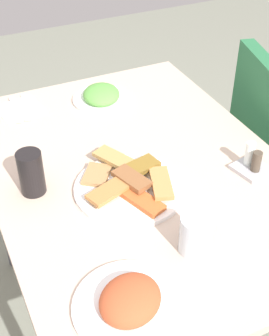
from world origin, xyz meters
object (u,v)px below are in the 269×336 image
at_px(paper_napkin, 20,109).
at_px(dining_table, 138,192).
at_px(salad_plate_rice, 101,96).
at_px(salad_plate_greens, 130,302).
at_px(soda_can, 31,173).
at_px(drinking_glass, 196,234).
at_px(spoon, 25,107).
at_px(pide_platter, 129,185).
at_px(condiment_caddy, 252,163).
at_px(fork, 15,109).

bearing_deg(paper_napkin, dining_table, 25.82).
relative_size(dining_table, salad_plate_rice, 5.76).
bearing_deg(paper_napkin, salad_plate_greens, 0.39).
bearing_deg(salad_plate_rice, soda_can, -42.93).
height_order(drinking_glass, spoon, drinking_glass).
distance_m(salad_plate_greens, paper_napkin, 0.87).
xyz_separation_m(pide_platter, salad_plate_greens, (0.34, -0.15, 0.01)).
bearing_deg(drinking_glass, soda_can, -142.07).
distance_m(dining_table, paper_napkin, 0.51).
height_order(soda_can, condiment_caddy, soda_can).
height_order(pide_platter, drinking_glass, drinking_glass).
bearing_deg(pide_platter, condiment_caddy, 78.56).
relative_size(salad_plate_rice, fork, 1.18).
bearing_deg(salad_plate_greens, salad_plate_rice, 161.99).
bearing_deg(pide_platter, salad_plate_greens, -24.27).
xyz_separation_m(pide_platter, salad_plate_rice, (-0.47, 0.11, 0.00)).
bearing_deg(salad_plate_rice, paper_napkin, -102.41).
distance_m(salad_plate_rice, spoon, 0.26).
bearing_deg(dining_table, fork, -152.36).
height_order(fork, spoon, same).
xyz_separation_m(salad_plate_rice, fork, (-0.06, -0.29, -0.01)).
distance_m(soda_can, spoon, 0.44).
relative_size(soda_can, condiment_caddy, 1.15).
xyz_separation_m(salad_plate_greens, drinking_glass, (-0.08, 0.20, 0.03)).
bearing_deg(salad_plate_greens, condiment_caddy, 118.74).
bearing_deg(condiment_caddy, salad_plate_greens, -61.26).
bearing_deg(salad_plate_rice, salad_plate_greens, -18.01).
distance_m(pide_platter, soda_can, 0.26).
relative_size(drinking_glass, fork, 0.58).
height_order(pide_platter, condiment_caddy, condiment_caddy).
distance_m(pide_platter, spoon, 0.54).
relative_size(pide_platter, salad_plate_greens, 1.35).
bearing_deg(paper_napkin, fork, -90.00).
xyz_separation_m(dining_table, fork, (-0.45, -0.24, 0.09)).
distance_m(salad_plate_greens, condiment_caddy, 0.57).
bearing_deg(condiment_caddy, spoon, -140.88).
height_order(dining_table, salad_plate_rice, salad_plate_rice).
distance_m(soda_can, fork, 0.43).
relative_size(soda_can, fork, 0.73).
bearing_deg(drinking_glass, pide_platter, -169.51).
xyz_separation_m(pide_platter, soda_can, (-0.10, -0.23, 0.05)).
distance_m(drinking_glass, paper_napkin, 0.81).
relative_size(paper_napkin, condiment_caddy, 1.30).
bearing_deg(salad_plate_rice, spoon, -103.27).
bearing_deg(drinking_glass, dining_table, 177.99).
bearing_deg(soda_can, paper_napkin, 170.42).
height_order(soda_can, drinking_glass, soda_can).
relative_size(fork, spoon, 0.99).
relative_size(pide_platter, drinking_glass, 3.34).
relative_size(soda_can, paper_napkin, 0.88).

